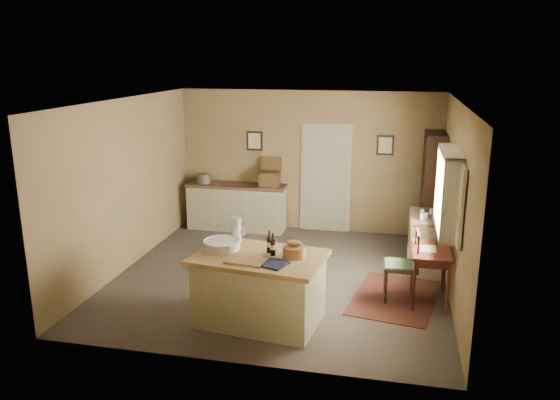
# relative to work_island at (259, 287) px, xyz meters

# --- Properties ---
(ground) EXTENTS (5.00, 5.00, 0.00)m
(ground) POSITION_rel_work_island_xyz_m (-0.04, 1.48, -0.48)
(ground) COLOR #4D423B
(ground) RESTS_ON ground
(wall_back) EXTENTS (5.00, 0.10, 2.70)m
(wall_back) POSITION_rel_work_island_xyz_m (-0.04, 3.98, 0.87)
(wall_back) COLOR #95794F
(wall_back) RESTS_ON ground
(wall_front) EXTENTS (5.00, 0.10, 2.70)m
(wall_front) POSITION_rel_work_island_xyz_m (-0.04, -1.02, 0.87)
(wall_front) COLOR #95794F
(wall_front) RESTS_ON ground
(wall_left) EXTENTS (0.10, 5.00, 2.70)m
(wall_left) POSITION_rel_work_island_xyz_m (-2.54, 1.48, 0.87)
(wall_left) COLOR #95794F
(wall_left) RESTS_ON ground
(wall_right) EXTENTS (0.10, 5.00, 2.70)m
(wall_right) POSITION_rel_work_island_xyz_m (2.46, 1.48, 0.87)
(wall_right) COLOR #95794F
(wall_right) RESTS_ON ground
(ceiling) EXTENTS (5.00, 5.00, 0.00)m
(ceiling) POSITION_rel_work_island_xyz_m (-0.04, 1.48, 2.22)
(ceiling) COLOR silver
(ceiling) RESTS_ON wall_back
(door) EXTENTS (0.97, 0.06, 2.11)m
(door) POSITION_rel_work_island_xyz_m (0.31, 3.95, 0.57)
(door) COLOR #B1B092
(door) RESTS_ON ground
(framed_prints) EXTENTS (2.82, 0.02, 0.38)m
(framed_prints) POSITION_rel_work_island_xyz_m (0.16, 3.95, 1.24)
(framed_prints) COLOR black
(framed_prints) RESTS_ON ground
(window) EXTENTS (0.25, 1.99, 1.12)m
(window) POSITION_rel_work_island_xyz_m (2.39, 1.28, 1.07)
(window) COLOR beige
(window) RESTS_ON ground
(work_island) EXTENTS (1.73, 1.25, 1.20)m
(work_island) POSITION_rel_work_island_xyz_m (0.00, 0.00, 0.00)
(work_island) COLOR beige
(work_island) RESTS_ON ground
(sideboard) EXTENTS (1.94, 0.55, 1.18)m
(sideboard) POSITION_rel_work_island_xyz_m (-1.38, 3.68, -0.00)
(sideboard) COLOR beige
(sideboard) RESTS_ON ground
(rug) EXTENTS (1.36, 1.77, 0.01)m
(rug) POSITION_rel_work_island_xyz_m (1.71, 1.09, -0.48)
(rug) COLOR #471E18
(rug) RESTS_ON ground
(writing_desk) EXTENTS (0.52, 0.85, 0.82)m
(writing_desk) POSITION_rel_work_island_xyz_m (2.16, 1.09, 0.18)
(writing_desk) COLOR #3C1812
(writing_desk) RESTS_ON ground
(desk_chair) EXTENTS (0.49, 0.49, 1.00)m
(desk_chair) POSITION_rel_work_island_xyz_m (1.76, 1.05, 0.02)
(desk_chair) COLOR black
(desk_chair) RESTS_ON ground
(right_cabinet) EXTENTS (0.54, 0.98, 0.99)m
(right_cabinet) POSITION_rel_work_island_xyz_m (2.16, 2.30, -0.02)
(right_cabinet) COLOR beige
(right_cabinet) RESTS_ON ground
(shelving_unit) EXTENTS (0.35, 0.92, 2.05)m
(shelving_unit) POSITION_rel_work_island_xyz_m (2.32, 3.44, 0.54)
(shelving_unit) COLOR black
(shelving_unit) RESTS_ON ground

